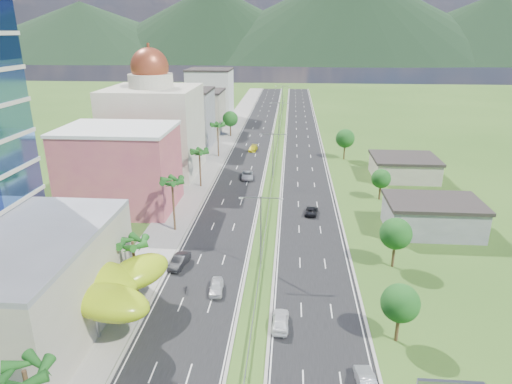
# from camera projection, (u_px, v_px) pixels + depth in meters

# --- Properties ---
(ground) EXTENTS (500.00, 500.00, 0.00)m
(ground) POSITION_uv_depth(u_px,v_px,m) (255.00, 308.00, 56.23)
(ground) COLOR #2D5119
(ground) RESTS_ON ground
(road_left) EXTENTS (11.00, 260.00, 0.04)m
(road_left) POSITION_uv_depth(u_px,v_px,m) (254.00, 140.00, 141.26)
(road_left) COLOR black
(road_left) RESTS_ON ground
(road_right) EXTENTS (11.00, 260.00, 0.04)m
(road_right) POSITION_uv_depth(u_px,v_px,m) (303.00, 141.00, 140.16)
(road_right) COLOR black
(road_right) RESTS_ON ground
(sidewalk_left) EXTENTS (7.00, 260.00, 0.12)m
(sidewalk_left) POSITION_uv_depth(u_px,v_px,m) (224.00, 139.00, 141.94)
(sidewalk_left) COLOR gray
(sidewalk_left) RESTS_ON ground
(median_guardrail) EXTENTS (0.10, 216.06, 0.76)m
(median_guardrail) POSITION_uv_depth(u_px,v_px,m) (276.00, 154.00, 123.60)
(median_guardrail) COLOR gray
(median_guardrail) RESTS_ON ground
(streetlight_median_b) EXTENTS (6.04, 0.25, 11.00)m
(streetlight_median_b) POSITION_uv_depth(u_px,v_px,m) (261.00, 225.00, 63.34)
(streetlight_median_b) COLOR gray
(streetlight_median_b) RESTS_ON ground
(streetlight_median_c) EXTENTS (6.04, 0.25, 11.00)m
(streetlight_median_c) POSITION_uv_depth(u_px,v_px,m) (273.00, 152.00, 100.89)
(streetlight_median_c) COLOR gray
(streetlight_median_c) RESTS_ON ground
(streetlight_median_d) EXTENTS (6.04, 0.25, 11.00)m
(streetlight_median_d) POSITION_uv_depth(u_px,v_px,m) (279.00, 116.00, 143.14)
(streetlight_median_d) COLOR gray
(streetlight_median_d) RESTS_ON ground
(streetlight_median_e) EXTENTS (6.04, 0.25, 11.00)m
(streetlight_median_e) POSITION_uv_depth(u_px,v_px,m) (282.00, 96.00, 185.38)
(streetlight_median_e) COLOR gray
(streetlight_median_e) RESTS_ON ground
(lime_canopy) EXTENTS (18.00, 15.00, 7.40)m
(lime_canopy) POSITION_uv_depth(u_px,v_px,m) (79.00, 283.00, 52.25)
(lime_canopy) COLOR #9DBD12
(lime_canopy) RESTS_ON ground
(pink_shophouse) EXTENTS (20.00, 15.00, 15.00)m
(pink_shophouse) POSITION_uv_depth(u_px,v_px,m) (121.00, 170.00, 85.79)
(pink_shophouse) COLOR #B54A5F
(pink_shophouse) RESTS_ON ground
(domed_building) EXTENTS (20.00, 20.00, 28.70)m
(domed_building) POSITION_uv_depth(u_px,v_px,m) (154.00, 125.00, 106.08)
(domed_building) COLOR #BCB49C
(domed_building) RESTS_ON ground
(midrise_grey) EXTENTS (16.00, 15.00, 16.00)m
(midrise_grey) POSITION_uv_depth(u_px,v_px,m) (183.00, 120.00, 130.61)
(midrise_grey) COLOR gray
(midrise_grey) RESTS_ON ground
(midrise_beige) EXTENTS (16.00, 15.00, 13.00)m
(midrise_beige) POSITION_uv_depth(u_px,v_px,m) (199.00, 112.00, 151.76)
(midrise_beige) COLOR #A09884
(midrise_beige) RESTS_ON ground
(midrise_white) EXTENTS (16.00, 15.00, 18.00)m
(midrise_white) POSITION_uv_depth(u_px,v_px,m) (210.00, 95.00, 172.51)
(midrise_white) COLOR silver
(midrise_white) RESTS_ON ground
(shed_near) EXTENTS (15.00, 10.00, 5.00)m
(shed_near) POSITION_uv_depth(u_px,v_px,m) (432.00, 218.00, 76.81)
(shed_near) COLOR gray
(shed_near) RESTS_ON ground
(shed_far) EXTENTS (14.00, 12.00, 4.40)m
(shed_far) POSITION_uv_depth(u_px,v_px,m) (404.00, 168.00, 104.93)
(shed_far) COLOR #A09884
(shed_far) RESTS_ON ground
(palm_tree_a) EXTENTS (3.60, 3.60, 9.10)m
(palm_tree_a) POSITION_uv_depth(u_px,v_px,m) (25.00, 376.00, 34.01)
(palm_tree_a) COLOR #47301C
(palm_tree_a) RESTS_ON ground
(palm_tree_b) EXTENTS (3.60, 3.60, 8.10)m
(palm_tree_b) POSITION_uv_depth(u_px,v_px,m) (133.00, 245.00, 56.86)
(palm_tree_b) COLOR #47301C
(palm_tree_b) RESTS_ON ground
(palm_tree_c) EXTENTS (3.60, 3.60, 9.60)m
(palm_tree_c) POSITION_uv_depth(u_px,v_px,m) (172.00, 183.00, 75.15)
(palm_tree_c) COLOR #47301C
(palm_tree_c) RESTS_ON ground
(palm_tree_d) EXTENTS (3.60, 3.60, 8.60)m
(palm_tree_d) POSITION_uv_depth(u_px,v_px,m) (199.00, 153.00, 97.06)
(palm_tree_d) COLOR #47301C
(palm_tree_d) RESTS_ON ground
(palm_tree_e) EXTENTS (3.60, 3.60, 9.40)m
(palm_tree_e) POSITION_uv_depth(u_px,v_px,m) (218.00, 126.00, 120.27)
(palm_tree_e) COLOR #47301C
(palm_tree_e) RESTS_ON ground
(leafy_tree_lfar) EXTENTS (4.90, 4.90, 8.05)m
(leafy_tree_lfar) POSITION_uv_depth(u_px,v_px,m) (230.00, 119.00, 144.66)
(leafy_tree_lfar) COLOR #47301C
(leafy_tree_lfar) RESTS_ON ground
(leafy_tree_ra) EXTENTS (4.20, 4.20, 6.90)m
(leafy_tree_ra) POSITION_uv_depth(u_px,v_px,m) (400.00, 303.00, 48.76)
(leafy_tree_ra) COLOR #47301C
(leafy_tree_ra) RESTS_ON ground
(leafy_tree_rb) EXTENTS (4.55, 4.55, 7.47)m
(leafy_tree_rb) POSITION_uv_depth(u_px,v_px,m) (396.00, 234.00, 64.36)
(leafy_tree_rb) COLOR #47301C
(leafy_tree_rb) RESTS_ON ground
(leafy_tree_rc) EXTENTS (3.85, 3.85, 6.33)m
(leafy_tree_rc) POSITION_uv_depth(u_px,v_px,m) (381.00, 179.00, 90.70)
(leafy_tree_rc) COLOR #47301C
(leafy_tree_rc) RESTS_ON ground
(leafy_tree_rd) EXTENTS (4.90, 4.90, 8.05)m
(leafy_tree_rd) POSITION_uv_depth(u_px,v_px,m) (345.00, 138.00, 118.75)
(leafy_tree_rd) COLOR #47301C
(leafy_tree_rd) RESTS_ON ground
(mountain_ridge) EXTENTS (860.00, 140.00, 90.00)m
(mountain_ridge) POSITION_uv_depth(u_px,v_px,m) (347.00, 62.00, 474.28)
(mountain_ridge) COLOR black
(mountain_ridge) RESTS_ON ground
(car_white_near_left) EXTENTS (2.03, 4.40, 1.46)m
(car_white_near_left) POSITION_uv_depth(u_px,v_px,m) (216.00, 287.00, 59.40)
(car_white_near_left) COLOR silver
(car_white_near_left) RESTS_ON road_left
(car_dark_left) EXTENTS (2.52, 5.18, 1.64)m
(car_dark_left) POSITION_uv_depth(u_px,v_px,m) (179.00, 261.00, 65.78)
(car_dark_left) COLOR black
(car_dark_left) RESTS_ON road_left
(car_silver_mid_left) EXTENTS (3.09, 5.83, 1.56)m
(car_silver_mid_left) POSITION_uv_depth(u_px,v_px,m) (247.00, 175.00, 104.58)
(car_silver_mid_left) COLOR #A7ABAF
(car_silver_mid_left) RESTS_ON road_left
(car_yellow_far_left) EXTENTS (2.58, 5.12, 1.43)m
(car_yellow_far_left) POSITION_uv_depth(u_px,v_px,m) (253.00, 148.00, 128.49)
(car_yellow_far_left) COLOR gold
(car_yellow_far_left) RESTS_ON road_left
(car_white_near_right) EXTENTS (2.02, 4.87, 1.65)m
(car_white_near_right) POSITION_uv_depth(u_px,v_px,m) (280.00, 320.00, 52.39)
(car_white_near_right) COLOR white
(car_white_near_right) RESTS_ON road_right
(car_silver_right) EXTENTS (1.89, 4.71, 1.52)m
(car_silver_right) POSITION_uv_depth(u_px,v_px,m) (366.00, 381.00, 43.40)
(car_silver_right) COLOR #A4A7AC
(car_silver_right) RESTS_ON road_right
(car_dark_far_right) EXTENTS (2.75, 4.86, 1.28)m
(car_dark_far_right) POSITION_uv_depth(u_px,v_px,m) (311.00, 211.00, 84.52)
(car_dark_far_right) COLOR black
(car_dark_far_right) RESTS_ON road_right
(motorcycle) EXTENTS (0.71, 1.73, 1.07)m
(motorcycle) POSITION_uv_depth(u_px,v_px,m) (186.00, 288.00, 59.55)
(motorcycle) COLOR black
(motorcycle) RESTS_ON road_left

